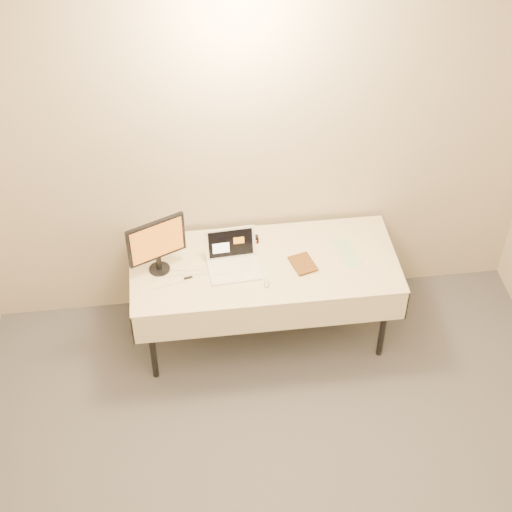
{
  "coord_description": "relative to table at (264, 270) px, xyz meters",
  "views": [
    {
      "loc": [
        -0.55,
        -1.88,
        4.45
      ],
      "look_at": [
        -0.06,
        1.99,
        0.86
      ],
      "focal_mm": 55.0,
      "sensor_mm": 36.0,
      "label": 1
    }
  ],
  "objects": [
    {
      "name": "clicker",
      "position": [
        -0.01,
        -0.21,
        0.07
      ],
      "size": [
        0.05,
        0.09,
        0.02
      ],
      "primitive_type": "ellipsoid",
      "rotation": [
        0.0,
        0.0,
        -0.18
      ],
      "color": "#BABABD",
      "rests_on": "table"
    },
    {
      "name": "paper_form",
      "position": [
        0.59,
        0.04,
        0.06
      ],
      "size": [
        0.17,
        0.31,
        0.0
      ],
      "primitive_type": "cube",
      "rotation": [
        0.0,
        0.0,
        0.2
      ],
      "color": "#B6E4B8",
      "rests_on": "table"
    },
    {
      "name": "book",
      "position": [
        0.19,
        -0.07,
        0.16
      ],
      "size": [
        0.15,
        0.06,
        0.2
      ],
      "primitive_type": "imported",
      "rotation": [
        0.0,
        0.0,
        0.26
      ],
      "color": "#9A5C1C",
      "rests_on": "table"
    },
    {
      "name": "laptop",
      "position": [
        -0.22,
        0.01,
        0.12
      ],
      "size": [
        0.37,
        0.33,
        0.24
      ],
      "rotation": [
        0.0,
        0.0,
        0.06
      ],
      "color": "white",
      "rests_on": "table"
    },
    {
      "name": "alarm_clock",
      "position": [
        -0.07,
        0.23,
        0.09
      ],
      "size": [
        0.11,
        0.05,
        0.05
      ],
      "rotation": [
        0.0,
        0.0,
        0.04
      ],
      "color": "black",
      "rests_on": "table"
    },
    {
      "name": "back_wall",
      "position": [
        0.0,
        0.45,
        0.67
      ],
      "size": [
        4.0,
        0.1,
        2.7
      ],
      "primitive_type": "cube",
      "color": "beige",
      "rests_on": "ground"
    },
    {
      "name": "table",
      "position": [
        0.0,
        0.0,
        0.0
      ],
      "size": [
        1.86,
        0.81,
        0.74
      ],
      "color": "black",
      "rests_on": "ground"
    },
    {
      "name": "usb_dongle",
      "position": [
        -0.53,
        -0.09,
        0.07
      ],
      "size": [
        0.06,
        0.03,
        0.01
      ],
      "primitive_type": "cube",
      "rotation": [
        0.0,
        0.0,
        0.17
      ],
      "color": "black",
      "rests_on": "table"
    },
    {
      "name": "monitor",
      "position": [
        -0.72,
        0.03,
        0.31
      ],
      "size": [
        0.39,
        0.19,
        0.43
      ],
      "rotation": [
        0.0,
        0.0,
        0.41
      ],
      "color": "black",
      "rests_on": "table"
    }
  ]
}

